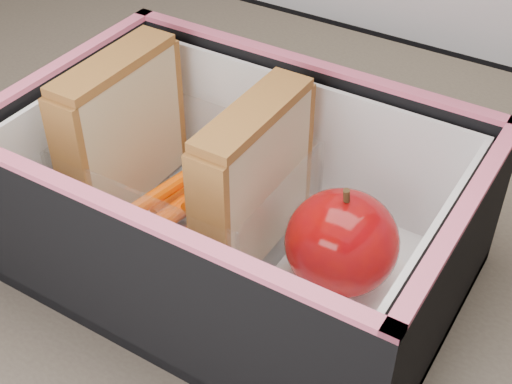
% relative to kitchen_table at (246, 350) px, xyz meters
% --- Properties ---
extents(kitchen_table, '(1.20, 0.80, 0.75)m').
position_rel_kitchen_table_xyz_m(kitchen_table, '(0.00, 0.00, 0.00)').
color(kitchen_table, '#665A4C').
rests_on(kitchen_table, ground).
extents(lunch_bag, '(0.30, 0.27, 0.30)m').
position_rel_kitchen_table_xyz_m(lunch_bag, '(-0.01, 0.01, 0.16)').
color(lunch_bag, black).
rests_on(lunch_bag, kitchen_table).
extents(plastic_tub, '(0.16, 0.11, 0.07)m').
position_rel_kitchen_table_xyz_m(plastic_tub, '(-0.06, 0.01, 0.14)').
color(plastic_tub, white).
rests_on(plastic_tub, lunch_bag).
extents(sandwich_left, '(0.03, 0.10, 0.11)m').
position_rel_kitchen_table_xyz_m(sandwich_left, '(-0.11, 0.01, 0.16)').
color(sandwich_left, beige).
rests_on(sandwich_left, plastic_tub).
extents(sandwich_right, '(0.03, 0.10, 0.11)m').
position_rel_kitchen_table_xyz_m(sandwich_right, '(-0.00, 0.01, 0.16)').
color(sandwich_right, beige).
rests_on(sandwich_right, plastic_tub).
extents(carrot_sticks, '(0.05, 0.13, 0.03)m').
position_rel_kitchen_table_xyz_m(carrot_sticks, '(-0.06, 0.02, 0.12)').
color(carrot_sticks, '#F54F00').
rests_on(carrot_sticks, plastic_tub).
extents(paper_napkin, '(0.09, 0.09, 0.01)m').
position_rel_kitchen_table_xyz_m(paper_napkin, '(0.07, 0.01, 0.11)').
color(paper_napkin, white).
rests_on(paper_napkin, lunch_bag).
extents(red_apple, '(0.07, 0.07, 0.08)m').
position_rel_kitchen_table_xyz_m(red_apple, '(0.07, 0.01, 0.15)').
color(red_apple, maroon).
rests_on(red_apple, paper_napkin).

